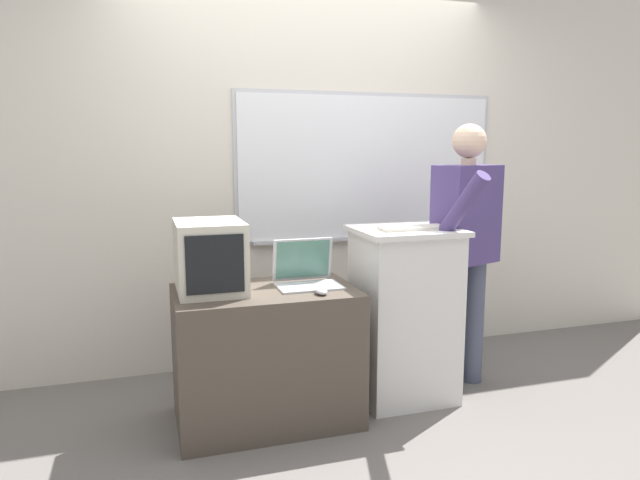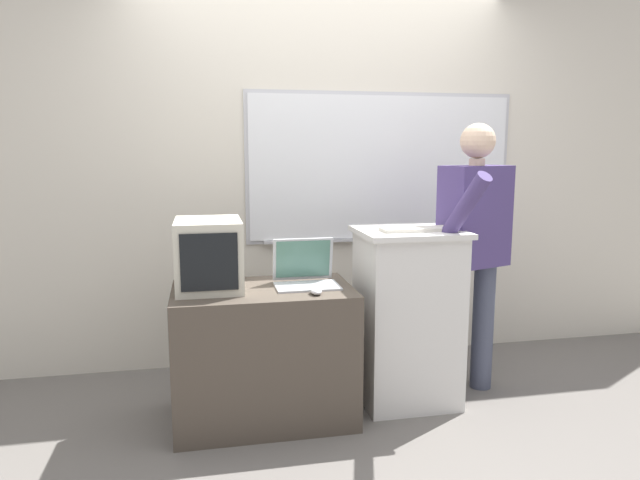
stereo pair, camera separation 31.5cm
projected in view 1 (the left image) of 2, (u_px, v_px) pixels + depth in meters
ground_plane at (379, 441)px, 2.90m from camera, size 30.00×30.00×0.00m
back_wall at (309, 158)px, 3.92m from camera, size 6.40×0.17×2.82m
lectern_podium at (404, 313)px, 3.36m from camera, size 0.58×0.52×1.02m
side_desk at (266, 355)px, 3.08m from camera, size 0.96×0.59×0.73m
person_presenter at (466, 240)px, 3.45m from camera, size 0.58×0.62×1.62m
laptop at (305, 270)px, 3.13m from camera, size 0.34×0.27×0.25m
wireless_keyboard at (413, 228)px, 3.22m from camera, size 0.39×0.14×0.02m
computer_mouse_by_laptop at (321, 291)px, 2.92m from camera, size 0.06×0.10×0.03m
crt_monitor at (210, 256)px, 2.96m from camera, size 0.34×0.45×0.37m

